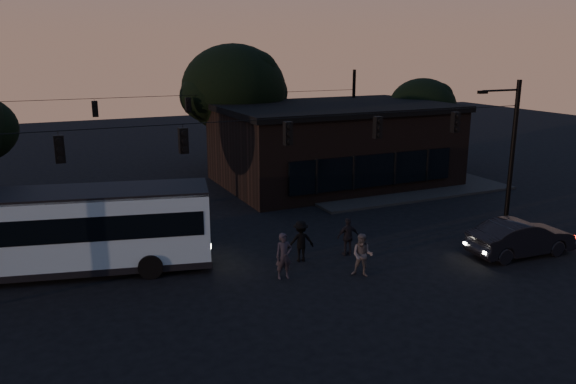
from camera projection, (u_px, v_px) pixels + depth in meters
name	position (u px, v px, depth m)	size (l,w,h in m)	color
ground	(332.00, 291.00, 21.53)	(120.00, 120.00, 0.00)	black
sidewalk_far_right	(385.00, 182.00, 38.71)	(14.00, 10.00, 0.15)	black
building	(333.00, 143.00, 38.57)	(15.40, 10.41, 5.40)	black
tree_behind	(234.00, 89.00, 40.97)	(7.60, 7.60, 9.43)	black
tree_right	(422.00, 107.00, 43.55)	(5.20, 5.20, 6.86)	black
signal_rig_near	(288.00, 159.00, 23.95)	(26.24, 0.30, 7.50)	black
signal_rig_far	(189.00, 122.00, 38.07)	(26.24, 0.30, 7.50)	black
bus	(58.00, 228.00, 22.86)	(12.61, 5.64, 3.46)	#A2C0CF
car	(521.00, 238.00, 25.11)	(1.72, 4.92, 1.62)	black
pedestrian_a	(284.00, 256.00, 22.52)	(0.69, 0.45, 1.90)	black
pedestrian_b	(362.00, 255.00, 22.75)	(0.87, 0.68, 1.80)	#4C4546
pedestrian_c	(348.00, 237.00, 25.09)	(1.02, 0.42, 1.74)	black
pedestrian_d	(301.00, 241.00, 24.37)	(1.18, 0.68, 1.83)	black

